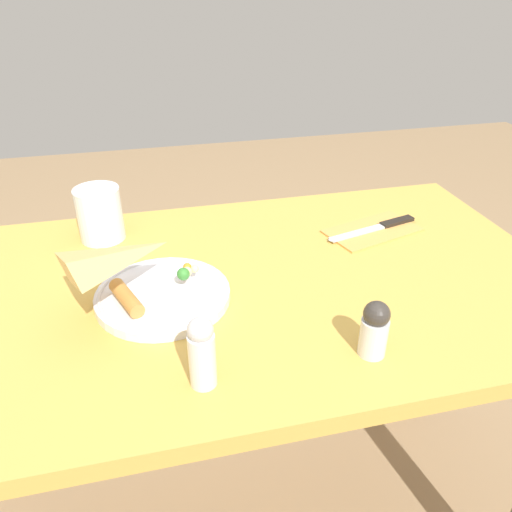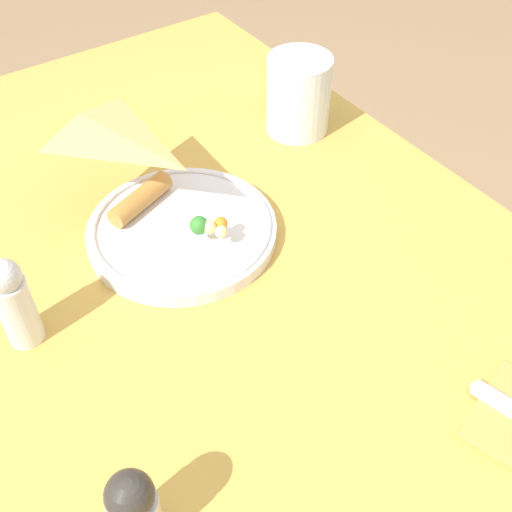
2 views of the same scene
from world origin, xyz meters
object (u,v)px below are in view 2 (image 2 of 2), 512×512
dining_table (257,350)px  milk_glass (298,97)px  pepper_shaker (134,509)px  plate_pizza (183,228)px  salt_shaker (14,302)px

dining_table → milk_glass: 0.34m
dining_table → milk_glass: bearing=-45.5°
dining_table → pepper_shaker: (-0.16, 0.22, 0.16)m
milk_glass → pepper_shaker: 0.58m
plate_pizza → milk_glass: milk_glass is taller
pepper_shaker → salt_shaker: bearing=0.8°
dining_table → plate_pizza: 0.17m
milk_glass → salt_shaker: size_ratio=1.01×
plate_pizza → pepper_shaker: 0.34m
dining_table → milk_glass: milk_glass is taller
milk_glass → dining_table: bearing=134.5°
dining_table → salt_shaker: (0.08, 0.23, 0.17)m
dining_table → salt_shaker: salt_shaker is taller
dining_table → salt_shaker: 0.29m
salt_shaker → pepper_shaker: (-0.24, -0.00, -0.01)m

